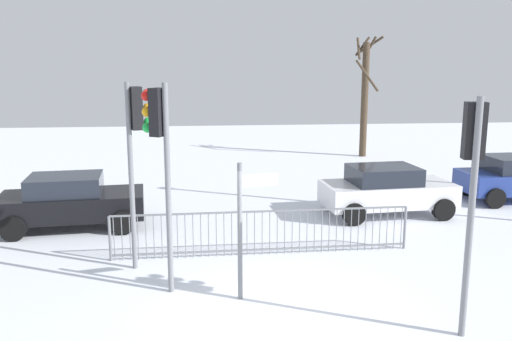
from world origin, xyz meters
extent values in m
plane|color=white|center=(0.00, 0.00, 0.00)|extent=(60.00, 60.00, 0.00)
cylinder|color=slate|center=(-2.02, 1.17, 2.04)|extent=(0.11, 0.11, 4.09)
cube|color=black|center=(-2.16, 1.25, 3.54)|extent=(0.35, 0.39, 0.90)
sphere|color=red|center=(-2.38, 1.38, 3.84)|extent=(0.20, 0.20, 0.20)
sphere|color=orange|center=(-2.38, 1.38, 3.54)|extent=(0.20, 0.20, 0.20)
sphere|color=green|center=(-2.38, 1.38, 3.24)|extent=(0.20, 0.20, 0.20)
cylinder|color=slate|center=(2.88, -1.06, 1.97)|extent=(0.11, 0.11, 3.94)
cube|color=black|center=(2.91, -0.90, 3.39)|extent=(0.35, 0.27, 0.90)
sphere|color=red|center=(2.95, -0.65, 3.69)|extent=(0.20, 0.20, 0.20)
sphere|color=orange|center=(2.95, -0.65, 3.39)|extent=(0.20, 0.20, 0.20)
sphere|color=green|center=(2.95, -0.65, 3.09)|extent=(0.20, 0.20, 0.20)
cylinder|color=slate|center=(-2.88, 2.51, 2.03)|extent=(0.11, 0.11, 4.06)
cube|color=black|center=(-2.72, 2.56, 3.51)|extent=(0.32, 0.38, 0.90)
sphere|color=red|center=(-2.49, 2.65, 3.81)|extent=(0.20, 0.20, 0.20)
sphere|color=orange|center=(-2.49, 2.65, 3.51)|extent=(0.20, 0.20, 0.20)
sphere|color=green|center=(-2.49, 2.65, 3.21)|extent=(0.20, 0.20, 0.20)
cylinder|color=slate|center=(-0.68, 0.71, 1.32)|extent=(0.09, 0.09, 2.65)
cube|color=white|center=(-0.30, 0.80, 2.30)|extent=(0.69, 0.18, 0.22)
cube|color=slate|center=(0.00, 3.09, 1.05)|extent=(6.97, 0.19, 0.04)
cube|color=slate|center=(0.00, 3.09, 0.12)|extent=(6.97, 0.19, 0.04)
cylinder|color=slate|center=(-3.40, 3.01, 0.53)|extent=(0.02, 0.02, 1.05)
cylinder|color=slate|center=(-3.22, 3.02, 0.53)|extent=(0.02, 0.02, 1.05)
cylinder|color=slate|center=(-3.04, 3.02, 0.53)|extent=(0.02, 0.02, 1.05)
cylinder|color=slate|center=(-2.86, 3.03, 0.53)|extent=(0.02, 0.02, 1.05)
cylinder|color=slate|center=(-2.68, 3.03, 0.53)|extent=(0.02, 0.02, 1.05)
cylinder|color=slate|center=(-2.50, 3.03, 0.53)|extent=(0.02, 0.02, 1.05)
cylinder|color=slate|center=(-2.32, 3.04, 0.53)|extent=(0.02, 0.02, 1.05)
cylinder|color=slate|center=(-2.15, 3.04, 0.53)|extent=(0.02, 0.02, 1.05)
cylinder|color=slate|center=(-1.97, 3.04, 0.53)|extent=(0.02, 0.02, 1.05)
cylinder|color=slate|center=(-1.79, 3.05, 0.53)|extent=(0.02, 0.02, 1.05)
cylinder|color=slate|center=(-1.61, 3.05, 0.53)|extent=(0.02, 0.02, 1.05)
cylinder|color=slate|center=(-1.43, 3.06, 0.53)|extent=(0.02, 0.02, 1.05)
cylinder|color=slate|center=(-1.25, 3.06, 0.53)|extent=(0.02, 0.02, 1.05)
cylinder|color=slate|center=(-1.07, 3.06, 0.53)|extent=(0.02, 0.02, 1.05)
cylinder|color=slate|center=(-0.89, 3.07, 0.53)|extent=(0.02, 0.02, 1.05)
cylinder|color=slate|center=(-0.72, 3.07, 0.53)|extent=(0.02, 0.02, 1.05)
cylinder|color=slate|center=(-0.54, 3.08, 0.53)|extent=(0.02, 0.02, 1.05)
cylinder|color=slate|center=(-0.36, 3.08, 0.53)|extent=(0.02, 0.02, 1.05)
cylinder|color=slate|center=(-0.18, 3.08, 0.53)|extent=(0.02, 0.02, 1.05)
cylinder|color=slate|center=(0.00, 3.09, 0.53)|extent=(0.02, 0.02, 1.05)
cylinder|color=slate|center=(0.18, 3.09, 0.53)|extent=(0.02, 0.02, 1.05)
cylinder|color=slate|center=(0.36, 3.10, 0.53)|extent=(0.02, 0.02, 1.05)
cylinder|color=slate|center=(0.54, 3.10, 0.53)|extent=(0.02, 0.02, 1.05)
cylinder|color=slate|center=(0.71, 3.10, 0.53)|extent=(0.02, 0.02, 1.05)
cylinder|color=slate|center=(0.89, 3.11, 0.53)|extent=(0.02, 0.02, 1.05)
cylinder|color=slate|center=(1.07, 3.11, 0.53)|extent=(0.02, 0.02, 1.05)
cylinder|color=slate|center=(1.25, 3.12, 0.53)|extent=(0.02, 0.02, 1.05)
cylinder|color=slate|center=(1.43, 3.12, 0.53)|extent=(0.02, 0.02, 1.05)
cylinder|color=slate|center=(1.61, 3.12, 0.53)|extent=(0.02, 0.02, 1.05)
cylinder|color=slate|center=(1.79, 3.13, 0.53)|extent=(0.02, 0.02, 1.05)
cylinder|color=slate|center=(1.97, 3.13, 0.53)|extent=(0.02, 0.02, 1.05)
cylinder|color=slate|center=(2.14, 3.14, 0.53)|extent=(0.02, 0.02, 1.05)
cylinder|color=slate|center=(2.32, 3.14, 0.53)|extent=(0.02, 0.02, 1.05)
cylinder|color=slate|center=(2.50, 3.14, 0.53)|extent=(0.02, 0.02, 1.05)
cylinder|color=slate|center=(2.68, 3.15, 0.53)|extent=(0.02, 0.02, 1.05)
cylinder|color=slate|center=(2.86, 3.15, 0.53)|extent=(0.02, 0.02, 1.05)
cylinder|color=slate|center=(3.04, 3.16, 0.53)|extent=(0.02, 0.02, 1.05)
cylinder|color=slate|center=(3.22, 3.16, 0.53)|extent=(0.02, 0.02, 1.05)
cylinder|color=slate|center=(3.40, 3.16, 0.53)|extent=(0.02, 0.02, 1.05)
cylinder|color=slate|center=(-3.49, 3.01, 0.53)|extent=(0.06, 0.06, 1.05)
cylinder|color=slate|center=(3.48, 3.17, 0.53)|extent=(0.06, 0.06, 1.05)
cube|color=silver|center=(4.06, 6.11, 0.65)|extent=(3.93, 2.01, 0.65)
cube|color=#1E232D|center=(3.91, 6.09, 1.20)|extent=(2.02, 1.65, 0.55)
cylinder|color=black|center=(5.34, 7.07, 0.32)|extent=(0.66, 0.27, 0.64)
cylinder|color=black|center=(5.48, 5.37, 0.32)|extent=(0.66, 0.27, 0.64)
cylinder|color=black|center=(2.65, 6.84, 0.32)|extent=(0.66, 0.27, 0.64)
cylinder|color=black|center=(2.79, 5.15, 0.32)|extent=(0.66, 0.27, 0.64)
cube|color=black|center=(-4.92, 5.67, 0.65)|extent=(3.96, 2.08, 0.65)
cube|color=#1E232D|center=(-5.07, 5.65, 1.20)|extent=(2.05, 1.69, 0.55)
cylinder|color=black|center=(-3.67, 6.65, 0.32)|extent=(0.66, 0.29, 0.64)
cylinder|color=black|center=(-3.49, 4.96, 0.32)|extent=(0.66, 0.29, 0.64)
cylinder|color=black|center=(-6.35, 6.37, 0.32)|extent=(0.66, 0.29, 0.64)
cylinder|color=black|center=(-6.17, 4.68, 0.32)|extent=(0.66, 0.29, 0.64)
cylinder|color=black|center=(7.58, 8.18, 0.32)|extent=(0.65, 0.24, 0.64)
cylinder|color=black|center=(7.65, 6.48, 0.32)|extent=(0.65, 0.24, 0.64)
cylinder|color=#473828|center=(6.34, 16.25, 2.70)|extent=(0.33, 0.33, 5.40)
cylinder|color=#473828|center=(6.27, 15.73, 3.87)|extent=(1.14, 0.28, 1.48)
cylinder|color=#473828|center=(6.69, 16.72, 5.29)|extent=(1.07, 0.83, 0.83)
cylinder|color=#473828|center=(6.25, 16.58, 5.22)|extent=(0.78, 0.32, 0.91)
cylinder|color=#473828|center=(5.98, 16.29, 5.12)|extent=(0.21, 0.84, 1.04)
cylinder|color=#473828|center=(6.56, 16.46, 5.14)|extent=(0.59, 0.58, 1.09)
camera|label=1|loc=(-1.32, -8.90, 4.43)|focal=37.72mm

